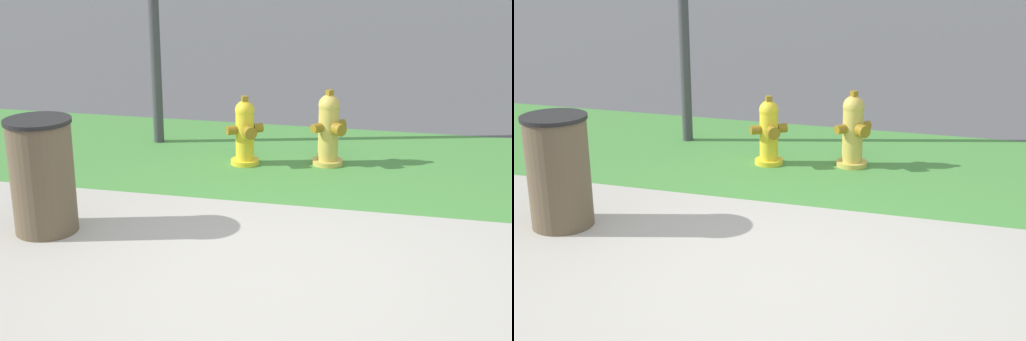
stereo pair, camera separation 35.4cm
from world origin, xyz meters
TOP-DOWN VIEW (x-y plane):
  - ground_plane at (0.00, 0.00)m, footprint 120.00×120.00m
  - sidewalk_pavement at (0.00, 0.00)m, footprint 18.00×2.56m
  - grass_verge at (0.00, 2.58)m, footprint 18.00×2.60m
  - fire_hydrant_across_street at (-0.72, 2.32)m, footprint 0.35×0.33m
  - fire_hydrant_mid_block at (0.07, 2.49)m, footprint 0.35×0.35m
  - trash_bin at (-1.77, 0.35)m, footprint 0.49×0.49m

SIDE VIEW (x-z plane):
  - ground_plane at x=0.00m, z-range 0.00..0.00m
  - grass_verge at x=0.00m, z-range 0.00..0.01m
  - sidewalk_pavement at x=0.00m, z-range 0.00..0.01m
  - fire_hydrant_across_street at x=-0.72m, z-range -0.02..0.66m
  - fire_hydrant_mid_block at x=0.07m, z-range -0.02..0.72m
  - trash_bin at x=-1.77m, z-range 0.00..0.88m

